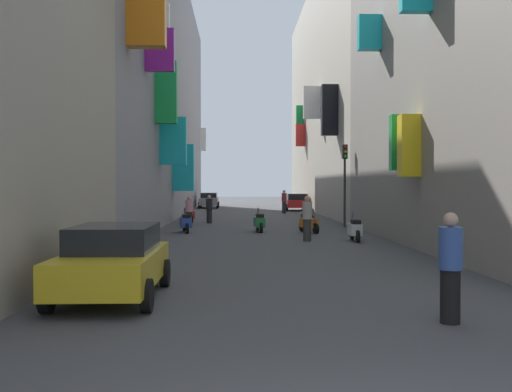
{
  "coord_description": "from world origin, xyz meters",
  "views": [
    {
      "loc": [
        -1.12,
        -3.82,
        2.25
      ],
      "look_at": [
        -0.1,
        26.39,
        1.63
      ],
      "focal_mm": 40.83,
      "sensor_mm": 36.0,
      "label": 1
    }
  ],
  "objects_px": {
    "scooter_green": "(259,222)",
    "pedestrian_far_away": "(307,218)",
    "pedestrian_mid_street": "(284,202)",
    "scooter_blue": "(186,223)",
    "pedestrian_near_left": "(189,212)",
    "scooter_orange": "(309,223)",
    "pedestrian_near_right": "(209,209)",
    "parked_car_yellow": "(113,260)",
    "scooter_silver": "(308,216)",
    "parked_car_red": "(296,202)",
    "scooter_white": "(355,229)",
    "scooter_red": "(189,214)",
    "pedestrian_crossing": "(450,268)",
    "traffic_light_near_corner": "(345,171)",
    "parked_car_grey": "(209,200)"
  },
  "relations": [
    {
      "from": "scooter_green",
      "to": "pedestrian_near_right",
      "type": "bearing_deg",
      "value": 113.26
    },
    {
      "from": "traffic_light_near_corner",
      "to": "scooter_green",
      "type": "bearing_deg",
      "value": -146.82
    },
    {
      "from": "scooter_red",
      "to": "scooter_green",
      "type": "xyz_separation_m",
      "value": [
        3.85,
        -7.01,
        0.0
      ]
    },
    {
      "from": "pedestrian_near_left",
      "to": "pedestrian_far_away",
      "type": "height_order",
      "value": "pedestrian_far_away"
    },
    {
      "from": "scooter_blue",
      "to": "pedestrian_far_away",
      "type": "xyz_separation_m",
      "value": [
        5.15,
        -4.29,
        0.44
      ]
    },
    {
      "from": "scooter_blue",
      "to": "scooter_red",
      "type": "bearing_deg",
      "value": 93.28
    },
    {
      "from": "scooter_blue",
      "to": "scooter_white",
      "type": "bearing_deg",
      "value": -31.37
    },
    {
      "from": "scooter_silver",
      "to": "scooter_white",
      "type": "xyz_separation_m",
      "value": [
        0.68,
        -9.73,
        -0.0
      ]
    },
    {
      "from": "scooter_green",
      "to": "scooter_orange",
      "type": "xyz_separation_m",
      "value": [
        2.26,
        -0.57,
        -0.0
      ]
    },
    {
      "from": "scooter_red",
      "to": "scooter_orange",
      "type": "relative_size",
      "value": 1.04
    },
    {
      "from": "parked_car_grey",
      "to": "scooter_red",
      "type": "relative_size",
      "value": 2.35
    },
    {
      "from": "scooter_red",
      "to": "parked_car_yellow",
      "type": "bearing_deg",
      "value": -89.14
    },
    {
      "from": "scooter_red",
      "to": "pedestrian_near_right",
      "type": "relative_size",
      "value": 1.1
    },
    {
      "from": "pedestrian_near_left",
      "to": "pedestrian_far_away",
      "type": "distance_m",
      "value": 9.6
    },
    {
      "from": "pedestrian_mid_street",
      "to": "parked_car_grey",
      "type": "bearing_deg",
      "value": 120.93
    },
    {
      "from": "parked_car_yellow",
      "to": "scooter_silver",
      "type": "bearing_deg",
      "value": 72.95
    },
    {
      "from": "scooter_orange",
      "to": "traffic_light_near_corner",
      "type": "height_order",
      "value": "traffic_light_near_corner"
    },
    {
      "from": "scooter_silver",
      "to": "pedestrian_far_away",
      "type": "bearing_deg",
      "value": -97.09
    },
    {
      "from": "parked_car_grey",
      "to": "pedestrian_far_away",
      "type": "relative_size",
      "value": 2.32
    },
    {
      "from": "pedestrian_mid_street",
      "to": "scooter_blue",
      "type": "bearing_deg",
      "value": -109.05
    },
    {
      "from": "scooter_orange",
      "to": "pedestrian_far_away",
      "type": "xyz_separation_m",
      "value": [
        -0.55,
        -3.94,
        0.44
      ]
    },
    {
      "from": "scooter_white",
      "to": "pedestrian_near_left",
      "type": "bearing_deg",
      "value": 131.89
    },
    {
      "from": "parked_car_yellow",
      "to": "pedestrian_mid_street",
      "type": "bearing_deg",
      "value": 79.53
    },
    {
      "from": "pedestrian_crossing",
      "to": "pedestrian_near_right",
      "type": "height_order",
      "value": "pedestrian_crossing"
    },
    {
      "from": "pedestrian_mid_street",
      "to": "scooter_green",
      "type": "bearing_deg",
      "value": -98.54
    },
    {
      "from": "parked_car_red",
      "to": "parked_car_grey",
      "type": "bearing_deg",
      "value": 143.11
    },
    {
      "from": "scooter_red",
      "to": "pedestrian_far_away",
      "type": "height_order",
      "value": "pedestrian_far_away"
    },
    {
      "from": "scooter_silver",
      "to": "scooter_orange",
      "type": "distance_m",
      "value": 5.82
    },
    {
      "from": "scooter_silver",
      "to": "traffic_light_near_corner",
      "type": "distance_m",
      "value": 3.72
    },
    {
      "from": "traffic_light_near_corner",
      "to": "pedestrian_far_away",
      "type": "bearing_deg",
      "value": -111.03
    },
    {
      "from": "scooter_blue",
      "to": "scooter_green",
      "type": "bearing_deg",
      "value": 3.75
    },
    {
      "from": "scooter_orange",
      "to": "pedestrian_near_right",
      "type": "distance_m",
      "value": 8.32
    },
    {
      "from": "parked_car_red",
      "to": "pedestrian_near_right",
      "type": "xyz_separation_m",
      "value": [
        -6.65,
        -15.78,
        0.04
      ]
    },
    {
      "from": "pedestrian_far_away",
      "to": "parked_car_red",
      "type": "bearing_deg",
      "value": 85.02
    },
    {
      "from": "scooter_blue",
      "to": "pedestrian_crossing",
      "type": "xyz_separation_m",
      "value": [
        5.82,
        -17.83,
        0.44
      ]
    },
    {
      "from": "scooter_green",
      "to": "pedestrian_far_away",
      "type": "height_order",
      "value": "pedestrian_far_away"
    },
    {
      "from": "scooter_white",
      "to": "pedestrian_crossing",
      "type": "xyz_separation_m",
      "value": [
        -1.23,
        -13.53,
        0.44
      ]
    },
    {
      "from": "parked_car_red",
      "to": "pedestrian_mid_street",
      "type": "height_order",
      "value": "pedestrian_mid_street"
    },
    {
      "from": "scooter_red",
      "to": "pedestrian_near_left",
      "type": "xyz_separation_m",
      "value": [
        0.27,
        -3.52,
        0.34
      ]
    },
    {
      "from": "pedestrian_far_away",
      "to": "pedestrian_mid_street",
      "type": "bearing_deg",
      "value": 87.69
    },
    {
      "from": "pedestrian_mid_street",
      "to": "pedestrian_far_away",
      "type": "xyz_separation_m",
      "value": [
        -0.88,
        -21.75,
        -0.0
      ]
    },
    {
      "from": "scooter_blue",
      "to": "traffic_light_near_corner",
      "type": "bearing_deg",
      "value": 21.91
    },
    {
      "from": "parked_car_grey",
      "to": "scooter_red",
      "type": "bearing_deg",
      "value": -90.5
    },
    {
      "from": "parked_car_yellow",
      "to": "scooter_silver",
      "type": "xyz_separation_m",
      "value": [
        6.43,
        20.99,
        -0.29
      ]
    },
    {
      "from": "scooter_green",
      "to": "traffic_light_near_corner",
      "type": "height_order",
      "value": "traffic_light_near_corner"
    },
    {
      "from": "parked_car_red",
      "to": "scooter_white",
      "type": "distance_m",
      "value": 26.45
    },
    {
      "from": "parked_car_grey",
      "to": "scooter_orange",
      "type": "height_order",
      "value": "parked_car_grey"
    },
    {
      "from": "scooter_white",
      "to": "traffic_light_near_corner",
      "type": "relative_size",
      "value": 0.41
    },
    {
      "from": "pedestrian_near_right",
      "to": "pedestrian_mid_street",
      "type": "relative_size",
      "value": 0.9
    },
    {
      "from": "scooter_silver",
      "to": "pedestrian_crossing",
      "type": "height_order",
      "value": "pedestrian_crossing"
    }
  ]
}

